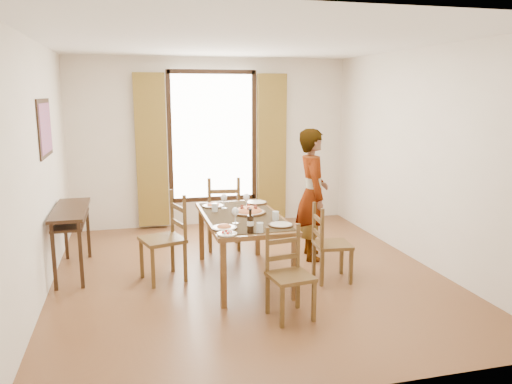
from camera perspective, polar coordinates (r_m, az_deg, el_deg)
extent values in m
plane|color=#4C2817|center=(6.08, -0.90, -9.40)|extent=(5.00, 5.00, 0.00)
cube|color=silver|center=(8.18, -5.02, 5.65)|extent=(4.50, 0.10, 2.70)
cube|color=silver|center=(3.40, 8.87, -2.39)|extent=(4.50, 0.10, 2.70)
cube|color=silver|center=(5.67, -23.68, 2.25)|extent=(0.10, 5.00, 2.70)
cube|color=silver|center=(6.63, 18.38, 3.81)|extent=(0.10, 5.00, 2.70)
cube|color=white|center=(5.71, -0.99, 17.05)|extent=(4.50, 5.00, 0.04)
cube|color=white|center=(8.14, -5.00, 6.33)|extent=(1.30, 0.04, 2.00)
cube|color=olive|center=(8.00, -11.87, 4.61)|extent=(0.48, 0.10, 2.40)
cube|color=olive|center=(8.32, 1.79, 5.09)|extent=(0.48, 0.10, 2.40)
cube|color=black|center=(6.21, -23.00, 6.74)|extent=(0.02, 0.86, 0.66)
cube|color=red|center=(6.21, -22.91, 6.75)|extent=(0.01, 0.76, 0.56)
cube|color=#332011|center=(6.32, -20.47, -1.92)|extent=(0.38, 1.20, 0.04)
cube|color=#332011|center=(6.35, -20.39, -2.97)|extent=(0.34, 1.10, 0.03)
cube|color=#332011|center=(5.92, -22.10, -6.94)|extent=(0.04, 0.04, 0.76)
cube|color=#332011|center=(6.96, -20.93, -4.17)|extent=(0.04, 0.04, 0.76)
cube|color=#332011|center=(5.88, -19.38, -6.85)|extent=(0.04, 0.04, 0.76)
cube|color=#332011|center=(6.94, -18.63, -4.08)|extent=(0.04, 0.04, 0.76)
cube|color=brown|center=(5.77, -1.54, -2.98)|extent=(0.87, 1.67, 0.05)
cube|color=black|center=(5.76, -1.54, -2.71)|extent=(0.80, 1.53, 0.01)
cube|color=brown|center=(5.09, -3.75, -9.42)|extent=(0.06, 0.06, 0.70)
cube|color=brown|center=(6.54, -6.26, -4.74)|extent=(0.06, 0.06, 0.70)
cube|color=brown|center=(5.26, 4.42, -8.70)|extent=(0.06, 0.06, 0.70)
cube|color=brown|center=(6.68, 0.17, -4.32)|extent=(0.06, 0.06, 0.70)
cube|color=brown|center=(5.87, -10.65, -5.38)|extent=(0.56, 0.56, 0.04)
cube|color=brown|center=(6.05, -12.95, -7.35)|extent=(0.04, 0.04, 0.48)
cube|color=brown|center=(6.18, -9.52, -6.83)|extent=(0.04, 0.04, 0.48)
cube|color=brown|center=(5.71, -11.70, -8.45)|extent=(0.04, 0.04, 0.48)
cube|color=brown|center=(5.84, -8.09, -7.87)|extent=(0.04, 0.04, 0.48)
cube|color=brown|center=(6.04, -9.59, -2.21)|extent=(0.04, 0.04, 0.54)
cube|color=brown|center=(5.70, -8.14, -3.00)|extent=(0.04, 0.04, 0.54)
cube|color=brown|center=(5.89, -8.85, -3.61)|extent=(0.14, 0.38, 0.05)
cube|color=brown|center=(5.85, -8.91, -1.78)|extent=(0.14, 0.38, 0.05)
cube|color=brown|center=(6.97, -3.75, -2.50)|extent=(0.51, 0.51, 0.04)
cube|color=brown|center=(7.24, -2.28, -3.97)|extent=(0.04, 0.04, 0.49)
cube|color=brown|center=(6.86, -1.99, -4.82)|extent=(0.04, 0.04, 0.49)
cube|color=brown|center=(7.21, -5.38, -4.05)|extent=(0.04, 0.04, 0.49)
cube|color=brown|center=(6.84, -5.26, -4.92)|extent=(0.04, 0.04, 0.49)
cube|color=brown|center=(6.73, -2.01, -0.62)|extent=(0.04, 0.04, 0.54)
cube|color=brown|center=(6.70, -5.34, -0.70)|extent=(0.04, 0.04, 0.54)
cube|color=brown|center=(6.73, -3.66, -1.57)|extent=(0.39, 0.08, 0.05)
cube|color=brown|center=(6.69, -3.68, 0.07)|extent=(0.39, 0.08, 0.05)
cube|color=brown|center=(4.85, 3.97, -9.63)|extent=(0.44, 0.44, 0.04)
cube|color=brown|center=(4.72, 3.00, -12.95)|extent=(0.04, 0.04, 0.42)
cube|color=brown|center=(5.00, 1.32, -11.51)|extent=(0.04, 0.04, 0.42)
cube|color=brown|center=(4.87, 6.63, -12.26)|extent=(0.04, 0.04, 0.42)
cube|color=brown|center=(5.14, 4.79, -10.92)|extent=(0.04, 0.04, 0.42)
cube|color=brown|center=(4.86, 1.30, -6.68)|extent=(0.03, 0.03, 0.46)
cube|color=brown|center=(4.99, 4.83, -6.20)|extent=(0.03, 0.03, 0.46)
cube|color=brown|center=(4.95, 3.08, -7.46)|extent=(0.33, 0.07, 0.05)
cube|color=brown|center=(4.90, 3.10, -5.61)|extent=(0.33, 0.07, 0.05)
cube|color=brown|center=(5.85, 8.74, -5.97)|extent=(0.43, 0.43, 0.04)
cube|color=brown|center=(5.81, 10.79, -8.36)|extent=(0.04, 0.04, 0.43)
cube|color=brown|center=(5.71, 7.54, -8.61)|extent=(0.04, 0.04, 0.43)
cube|color=brown|center=(6.12, 9.74, -7.32)|extent=(0.04, 0.04, 0.43)
cube|color=brown|center=(6.02, 6.64, -7.53)|extent=(0.04, 0.04, 0.43)
cube|color=brown|center=(5.57, 7.56, -4.27)|extent=(0.03, 0.03, 0.47)
cube|color=brown|center=(5.89, 6.65, -3.40)|extent=(0.03, 0.03, 0.47)
cube|color=brown|center=(5.76, 7.07, -4.73)|extent=(0.06, 0.34, 0.05)
cube|color=brown|center=(5.71, 7.11, -3.09)|extent=(0.06, 0.34, 0.05)
imported|color=gray|center=(6.51, 6.47, -0.27)|extent=(0.77, 0.63, 1.70)
cylinder|color=silver|center=(5.54, 2.26, -2.73)|extent=(0.07, 0.07, 0.10)
cylinder|color=silver|center=(5.95, -4.75, -1.77)|extent=(0.07, 0.07, 0.10)
cylinder|color=silver|center=(5.06, 0.45, -4.08)|extent=(0.07, 0.07, 0.10)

